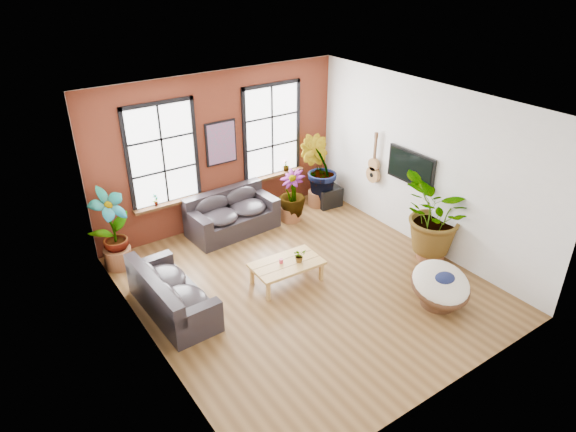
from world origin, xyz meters
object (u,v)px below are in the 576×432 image
at_px(sofa_back, 231,214).
at_px(papasan_chair, 441,285).
at_px(sofa_left, 170,294).
at_px(coffee_table, 287,265).

distance_m(sofa_back, papasan_chair, 4.87).
height_order(sofa_left, coffee_table, sofa_left).
relative_size(coffee_table, papasan_chair, 1.06).
bearing_deg(papasan_chair, sofa_left, 160.50).
bearing_deg(sofa_left, sofa_back, -51.76).
bearing_deg(coffee_table, sofa_left, 171.80).
bearing_deg(sofa_back, coffee_table, -96.40).
xyz_separation_m(coffee_table, papasan_chair, (1.86, -2.16, 0.03)).
height_order(sofa_back, coffee_table, sofa_back).
height_order(sofa_back, sofa_left, sofa_back).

